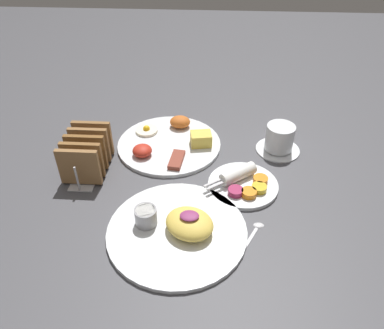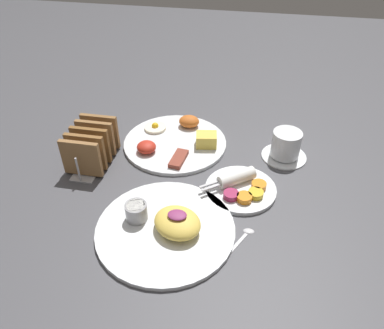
% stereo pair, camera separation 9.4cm
% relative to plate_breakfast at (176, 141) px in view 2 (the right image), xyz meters
% --- Properties ---
extents(ground_plane, '(3.00, 3.00, 0.00)m').
position_rel_plate_breakfast_xyz_m(ground_plane, '(0.03, -0.18, -0.01)').
color(ground_plane, '#47474C').
extents(plate_breakfast, '(0.29, 0.29, 0.05)m').
position_rel_plate_breakfast_xyz_m(plate_breakfast, '(0.00, 0.00, 0.00)').
color(plate_breakfast, white).
rests_on(plate_breakfast, ground_plane).
extents(plate_condiments, '(0.18, 0.17, 0.04)m').
position_rel_plate_breakfast_xyz_m(plate_condiments, '(0.20, -0.17, 0.00)').
color(plate_condiments, white).
rests_on(plate_condiments, ground_plane).
extents(plate_foreground, '(0.30, 0.30, 0.06)m').
position_rel_plate_breakfast_xyz_m(plate_foreground, '(0.05, -0.32, 0.00)').
color(plate_foreground, white).
rests_on(plate_foreground, ground_plane).
extents(toast_rack, '(0.10, 0.18, 0.10)m').
position_rel_plate_breakfast_xyz_m(toast_rack, '(-0.20, -0.12, 0.04)').
color(toast_rack, '#B7B7BC').
rests_on(toast_rack, ground_plane).
extents(coffee_cup, '(0.12, 0.12, 0.08)m').
position_rel_plate_breakfast_xyz_m(coffee_cup, '(0.30, -0.01, 0.03)').
color(coffee_cup, white).
rests_on(coffee_cup, ground_plane).
extents(teaspoon, '(0.07, 0.12, 0.01)m').
position_rel_plate_breakfast_xyz_m(teaspoon, '(0.21, -0.32, -0.01)').
color(teaspoon, silver).
rests_on(teaspoon, ground_plane).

